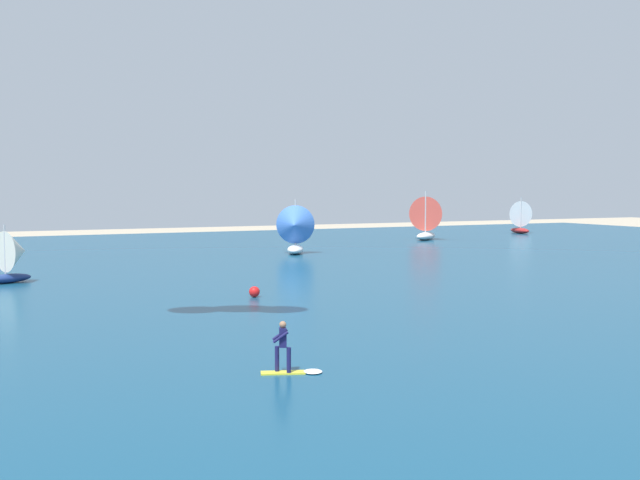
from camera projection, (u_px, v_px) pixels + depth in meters
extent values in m
cube|color=navy|center=(144.00, 272.00, 55.35)|extent=(160.00, 90.00, 0.10)
cube|color=yellow|center=(283.00, 373.00, 25.14)|extent=(1.47, 0.90, 0.05)
cylinder|color=#19194C|center=(289.00, 360.00, 25.01)|extent=(0.14, 0.14, 0.80)
cylinder|color=#19194C|center=(277.00, 359.00, 25.21)|extent=(0.14, 0.14, 0.80)
cube|color=#19194C|center=(283.00, 337.00, 25.07)|extent=(0.33, 0.41, 0.60)
sphere|color=#9E7051|center=(283.00, 325.00, 25.04)|extent=(0.22, 0.22, 0.22)
cylinder|color=#19194C|center=(281.00, 337.00, 24.84)|extent=(0.50, 0.26, 0.39)
cylinder|color=#19194C|center=(280.00, 335.00, 25.27)|extent=(0.50, 0.26, 0.39)
ellipsoid|color=white|center=(313.00, 371.00, 25.23)|extent=(0.81, 0.86, 0.08)
ellipsoid|color=silver|center=(426.00, 236.00, 88.18)|extent=(4.53, 4.06, 0.85)
cylinder|color=silver|center=(426.00, 212.00, 87.81)|extent=(0.14, 0.14, 4.55)
cone|color=#D84C3F|center=(428.00, 214.00, 88.72)|extent=(3.94, 4.23, 3.82)
ellipsoid|color=white|center=(295.00, 249.00, 69.97)|extent=(3.11, 4.21, 0.76)
cylinder|color=silver|center=(295.00, 222.00, 69.99)|extent=(0.13, 0.13, 4.03)
cone|color=#3F72CC|center=(295.00, 225.00, 69.13)|extent=(3.82, 3.14, 3.39)
ellipsoid|color=maroon|center=(520.00, 231.00, 100.41)|extent=(1.94, 4.02, 0.72)
cylinder|color=silver|center=(521.00, 212.00, 100.08)|extent=(0.12, 0.12, 3.86)
cone|color=white|center=(517.00, 214.00, 100.90)|extent=(3.47, 2.19, 3.24)
ellipsoid|color=navy|center=(8.00, 278.00, 48.68)|extent=(3.19, 2.15, 0.57)
cylinder|color=silver|center=(5.00, 249.00, 48.45)|extent=(0.09, 0.09, 3.02)
cone|color=silver|center=(15.00, 251.00, 48.96)|extent=(2.22, 2.85, 2.54)
sphere|color=red|center=(254.00, 292.00, 42.46)|extent=(0.58, 0.58, 0.58)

